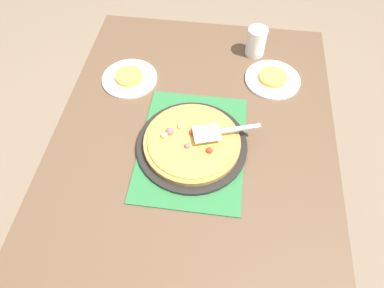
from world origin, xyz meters
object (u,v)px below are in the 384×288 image
(pizza, at_px, (192,142))
(pizza_server, at_px, (221,131))
(plate_far_right, at_px, (272,80))
(cup_far, at_px, (256,42))
(pizza_pan, at_px, (192,145))
(plate_near_left, at_px, (130,78))
(served_slice_right, at_px, (273,77))
(served_slice_left, at_px, (129,76))

(pizza, xyz_separation_m, pizza_server, (0.03, -0.09, 0.04))
(plate_far_right, height_order, cup_far, cup_far)
(pizza_pan, distance_m, pizza_server, 0.11)
(pizza, bearing_deg, plate_far_right, -37.44)
(plate_near_left, distance_m, cup_far, 0.54)
(pizza, distance_m, served_slice_right, 0.46)
(served_slice_left, bearing_deg, cup_far, -65.53)
(pizza, bearing_deg, pizza_server, -72.81)
(served_slice_left, bearing_deg, served_slice_right, -83.11)
(plate_near_left, bearing_deg, plate_far_right, -83.11)
(pizza_pan, distance_m, served_slice_left, 0.41)
(pizza_pan, height_order, served_slice_right, served_slice_right)
(plate_near_left, xyz_separation_m, plate_far_right, (0.07, -0.57, 0.00))
(served_slice_left, height_order, cup_far, cup_far)
(pizza_pan, xyz_separation_m, plate_far_right, (0.36, -0.28, -0.01))
(pizza, distance_m, served_slice_left, 0.41)
(plate_far_right, xyz_separation_m, pizza_server, (-0.33, 0.18, 0.06))
(plate_far_right, bearing_deg, pizza_server, 151.16)
(pizza, height_order, served_slice_right, pizza)
(pizza_pan, xyz_separation_m, served_slice_right, (0.36, -0.28, 0.01))
(pizza, bearing_deg, served_slice_right, -37.44)
(cup_far, relative_size, pizza_server, 0.52)
(plate_far_right, relative_size, served_slice_right, 2.00)
(pizza_pan, height_order, served_slice_left, served_slice_left)
(pizza_pan, distance_m, pizza, 0.02)
(pizza, xyz_separation_m, plate_far_right, (0.36, -0.28, -0.03))
(served_slice_left, distance_m, served_slice_right, 0.57)
(plate_far_right, height_order, served_slice_right, served_slice_right)
(pizza_pan, bearing_deg, served_slice_left, 44.58)
(plate_far_right, distance_m, served_slice_left, 0.57)
(served_slice_right, distance_m, cup_far, 0.18)
(plate_near_left, distance_m, pizza_server, 0.47)
(pizza_server, bearing_deg, pizza_pan, 107.53)
(pizza_pan, xyz_separation_m, pizza, (0.00, 0.00, 0.02))
(plate_near_left, bearing_deg, served_slice_left, 0.00)
(plate_near_left, relative_size, pizza_server, 0.95)
(plate_far_right, bearing_deg, cup_far, 26.53)
(plate_far_right, bearing_deg, pizza_pan, 142.68)
(served_slice_left, bearing_deg, pizza, -135.49)
(pizza_pan, relative_size, plate_far_right, 1.73)
(pizza_pan, relative_size, pizza, 1.15)
(served_slice_left, bearing_deg, pizza_pan, -135.42)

